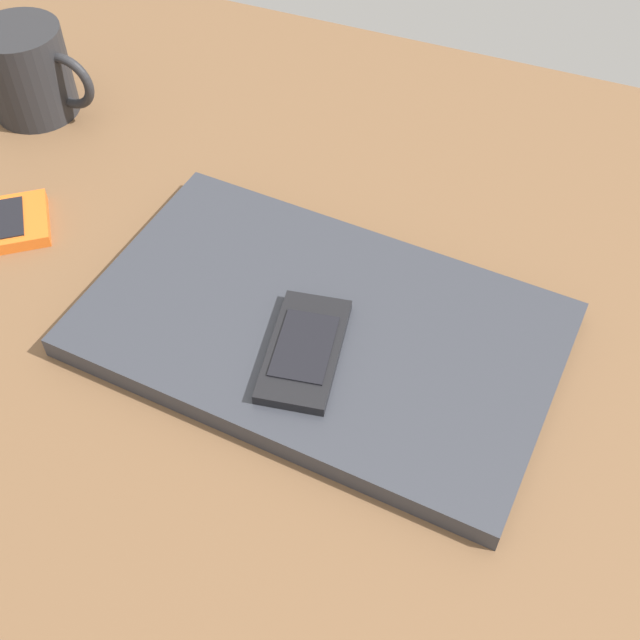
# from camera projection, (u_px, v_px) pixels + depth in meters

# --- Properties ---
(desk_surface) EXTENTS (1.20, 0.80, 0.03)m
(desk_surface) POSITION_uv_depth(u_px,v_px,m) (408.00, 345.00, 0.64)
(desk_surface) COLOR brown
(desk_surface) RESTS_ON ground
(laptop_closed) EXTENTS (0.37, 0.24, 0.02)m
(laptop_closed) POSITION_uv_depth(u_px,v_px,m) (320.00, 329.00, 0.62)
(laptop_closed) COLOR #33353D
(laptop_closed) RESTS_ON desk_surface
(cell_phone_on_laptop) EXTENTS (0.07, 0.11, 0.01)m
(cell_phone_on_laptop) POSITION_uv_depth(u_px,v_px,m) (304.00, 350.00, 0.59)
(cell_phone_on_laptop) COLOR black
(cell_phone_on_laptop) RESTS_ON laptop_closed
(coffee_mug) EXTENTS (0.11, 0.08, 0.09)m
(coffee_mug) POSITION_uv_depth(u_px,v_px,m) (29.00, 72.00, 0.79)
(coffee_mug) COLOR #262628
(coffee_mug) RESTS_ON desk_surface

